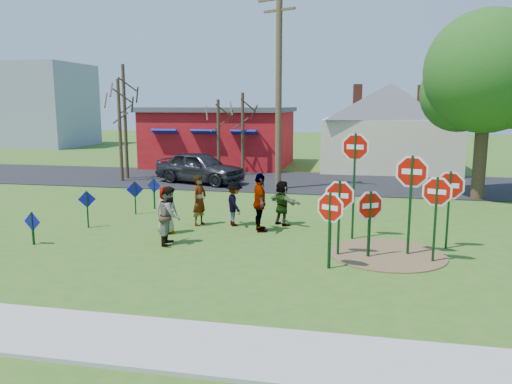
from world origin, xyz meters
TOP-DOWN VIEW (x-y plane):
  - ground at (0.00, 0.00)m, footprint 120.00×120.00m
  - sidewalk at (0.00, -7.20)m, footprint 22.00×1.80m
  - road at (0.00, 11.50)m, footprint 120.00×7.50m
  - dirt_patch at (4.50, -1.00)m, footprint 3.20×3.20m
  - red_building at (-5.50, 17.99)m, footprint 9.40×7.69m
  - cream_house at (5.50, 18.00)m, footprint 9.40×9.40m
  - distant_building at (-28.00, 30.00)m, footprint 10.00×8.00m
  - stop_sign_a at (3.00, -2.50)m, footprint 0.91×0.51m
  - stop_sign_b at (3.54, 0.50)m, footprint 1.12×0.18m
  - stop_sign_c at (5.06, -0.90)m, footprint 1.16×0.30m
  - stop_sign_d at (6.19, -0.03)m, footprint 1.10×0.10m
  - stop_sign_e at (3.99, -1.36)m, footprint 0.94×0.54m
  - stop_sign_f at (5.64, -1.44)m, footprint 0.99×0.36m
  - stop_sign_g at (3.18, -1.32)m, footprint 1.08×0.17m
  - blue_diamond_a at (-5.66, -2.06)m, footprint 0.58×0.10m
  - blue_diamond_b at (-5.15, 0.13)m, footprint 0.55×0.22m
  - blue_diamond_c at (-4.50, 2.39)m, footprint 0.57×0.29m
  - blue_diamond_d at (-4.19, 3.46)m, footprint 0.58×0.10m
  - person_a at (-2.29, -0.05)m, footprint 0.85×0.89m
  - person_b at (-1.60, 1.24)m, footprint 0.59×0.72m
  - person_c at (-1.73, -1.17)m, footprint 0.79×0.94m
  - person_d at (-0.42, 1.40)m, footprint 0.97×1.12m
  - person_e at (0.58, 0.80)m, footprint 0.81×1.20m
  - person_f at (1.15, 1.82)m, footprint 1.39×1.26m
  - suv at (-4.40, 9.98)m, footprint 5.16×3.31m
  - utility_pole at (-0.13, 8.99)m, footprint 2.16×1.09m
  - leafy_tree at (8.91, 8.17)m, footprint 5.63×5.14m
  - bare_tree_west at (-8.87, 10.77)m, footprint 1.80×1.80m
  - bare_tree_east at (-2.90, 13.43)m, footprint 1.80×1.80m
  - bare_tree_mid at (-8.74, 9.86)m, footprint 1.80×1.80m
  - bare_tree_extra at (-4.24, 13.01)m, footprint 1.80×1.80m

SIDE VIEW (x-z plane):
  - ground at x=0.00m, z-range 0.00..0.00m
  - dirt_patch at x=4.50m, z-range 0.00..0.03m
  - road at x=0.00m, z-range 0.00..0.04m
  - sidewalk at x=0.00m, z-range 0.00..0.08m
  - blue_diamond_a at x=-5.66m, z-range 0.10..1.10m
  - person_d at x=-0.42m, z-range 0.00..1.51m
  - blue_diamond_d at x=-4.19m, z-range 0.15..1.37m
  - person_f at x=1.15m, z-range 0.00..1.54m
  - person_a at x=-2.29m, z-range 0.00..1.54m
  - blue_diamond_c at x=-4.50m, z-range 0.15..1.41m
  - blue_diamond_b at x=-5.15m, z-range 0.16..1.42m
  - person_b at x=-1.60m, z-range 0.00..1.71m
  - suv at x=-4.40m, z-range 0.04..1.68m
  - person_c at x=-1.73m, z-range 0.00..1.73m
  - person_e at x=0.58m, z-range 0.00..1.90m
  - stop_sign_e at x=3.99m, z-range 0.32..2.28m
  - stop_sign_a at x=3.00m, z-range 0.37..2.45m
  - stop_sign_g at x=3.18m, z-range 0.39..2.60m
  - stop_sign_d at x=6.19m, z-range 0.48..2.86m
  - stop_sign_f at x=5.64m, z-range 0.51..2.90m
  - red_building at x=-5.50m, z-range 0.02..3.92m
  - stop_sign_c at x=5.06m, z-range 0.57..3.47m
  - stop_sign_b at x=3.54m, z-range 0.79..4.18m
  - bare_tree_extra at x=-4.24m, z-range 0.64..5.01m
  - cream_house at x=5.50m, z-range -0.33..6.17m
  - bare_tree_east at x=-2.90m, z-range 0.70..5.44m
  - bare_tree_mid at x=-8.74m, z-range 0.79..6.19m
  - distant_building at x=-28.00m, z-range 0.00..8.00m
  - bare_tree_west at x=-8.87m, z-range 0.91..7.12m
  - utility_pole at x=-0.13m, z-range 0.25..9.75m
  - leafy_tree at x=8.91m, z-range 1.15..9.15m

